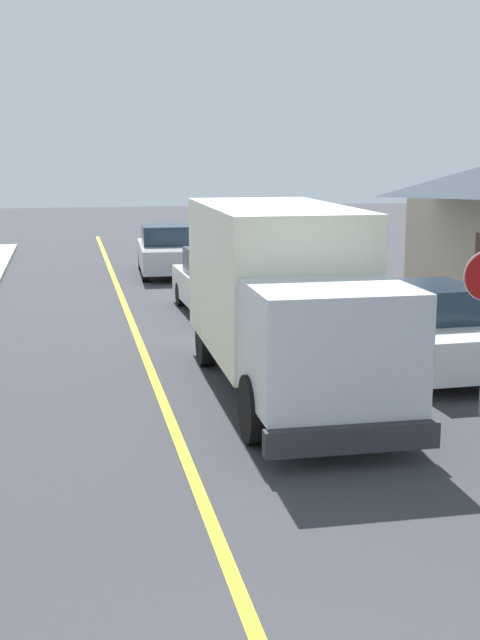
{
  "coord_description": "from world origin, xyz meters",
  "views": [
    {
      "loc": [
        -1.48,
        -3.7,
        4.16
      ],
      "look_at": [
        1.28,
        9.64,
        1.4
      ],
      "focal_mm": 47.16,
      "sensor_mm": 36.0,
      "label": 1
    }
  ],
  "objects_px": {
    "parked_van_across": "(426,329)",
    "parked_car_mid": "(166,251)",
    "box_truck": "(283,291)",
    "parked_car_near": "(220,284)"
  },
  "relations": [
    {
      "from": "parked_van_across",
      "to": "parked_car_mid",
      "type": "bearing_deg",
      "value": 104.02
    },
    {
      "from": "box_truck",
      "to": "parked_car_mid",
      "type": "xyz_separation_m",
      "value": [
        -0.34,
        14.39,
        -0.97
      ]
    },
    {
      "from": "parked_car_near",
      "to": "parked_van_across",
      "type": "bearing_deg",
      "value": -65.52
    },
    {
      "from": "box_truck",
      "to": "parked_car_near",
      "type": "relative_size",
      "value": 1.62
    },
    {
      "from": "parked_car_near",
      "to": "parked_car_mid",
      "type": "relative_size",
      "value": 0.99
    },
    {
      "from": "parked_car_mid",
      "to": "parked_van_across",
      "type": "relative_size",
      "value": 1.0
    },
    {
      "from": "box_truck",
      "to": "parked_van_across",
      "type": "xyz_separation_m",
      "value": [
        3.05,
        0.82,
        -0.97
      ]
    },
    {
      "from": "box_truck",
      "to": "parked_van_across",
      "type": "height_order",
      "value": "box_truck"
    },
    {
      "from": "parked_car_near",
      "to": "parked_van_across",
      "type": "height_order",
      "value": "same"
    },
    {
      "from": "parked_van_across",
      "to": "box_truck",
      "type": "bearing_deg",
      "value": -165.03
    }
  ]
}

